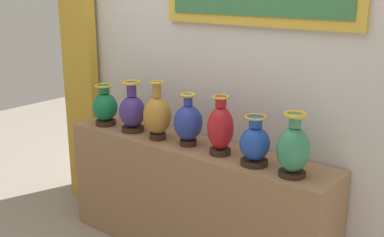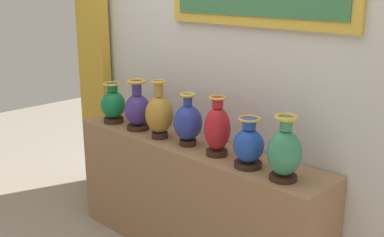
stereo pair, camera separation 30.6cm
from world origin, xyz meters
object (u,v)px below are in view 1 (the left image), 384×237
at_px(vase_emerald, 105,107).
at_px(vase_cobalt, 188,122).
at_px(vase_indigo, 132,111).
at_px(vase_crimson, 220,128).
at_px(vase_ochre, 157,115).
at_px(vase_jade, 293,149).
at_px(vase_sapphire, 255,144).

relative_size(vase_emerald, vase_cobalt, 0.88).
height_order(vase_indigo, vase_crimson, vase_crimson).
bearing_deg(vase_emerald, vase_indigo, 3.79).
bearing_deg(vase_crimson, vase_ochre, -177.32).
relative_size(vase_indigo, vase_jade, 1.01).
relative_size(vase_ochre, vase_cobalt, 1.15).
height_order(vase_crimson, vase_jade, vase_crimson).
bearing_deg(vase_cobalt, vase_indigo, -178.64).
distance_m(vase_indigo, vase_ochre, 0.26).
bearing_deg(vase_cobalt, vase_jade, -2.95).
xyz_separation_m(vase_emerald, vase_crimson, (1.02, 0.02, 0.03)).
xyz_separation_m(vase_cobalt, vase_jade, (0.76, -0.04, 0.00)).
distance_m(vase_indigo, vase_cobalt, 0.50).
distance_m(vase_cobalt, vase_sapphire, 0.52).
height_order(vase_ochre, vase_cobalt, vase_ochre).
bearing_deg(vase_jade, vase_crimson, 176.35).
height_order(vase_ochre, vase_crimson, vase_ochre).
xyz_separation_m(vase_indigo, vase_jade, (1.26, -0.03, 0.01)).
bearing_deg(vase_indigo, vase_emerald, -176.21).
height_order(vase_cobalt, vase_crimson, vase_crimson).
bearing_deg(vase_jade, vase_cobalt, 177.05).
distance_m(vase_emerald, vase_cobalt, 0.76).
bearing_deg(vase_sapphire, vase_indigo, 179.12).
bearing_deg(vase_sapphire, vase_cobalt, 176.95).
distance_m(vase_emerald, vase_sapphire, 1.28).
height_order(vase_emerald, vase_indigo, vase_indigo).
height_order(vase_indigo, vase_sapphire, vase_indigo).
bearing_deg(vase_jade, vase_ochre, 179.50).
bearing_deg(vase_crimson, vase_indigo, -179.65).
bearing_deg(vase_indigo, vase_cobalt, 1.36).
bearing_deg(vase_cobalt, vase_sapphire, -3.05).
xyz_separation_m(vase_indigo, vase_crimson, (0.75, 0.00, 0.02)).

